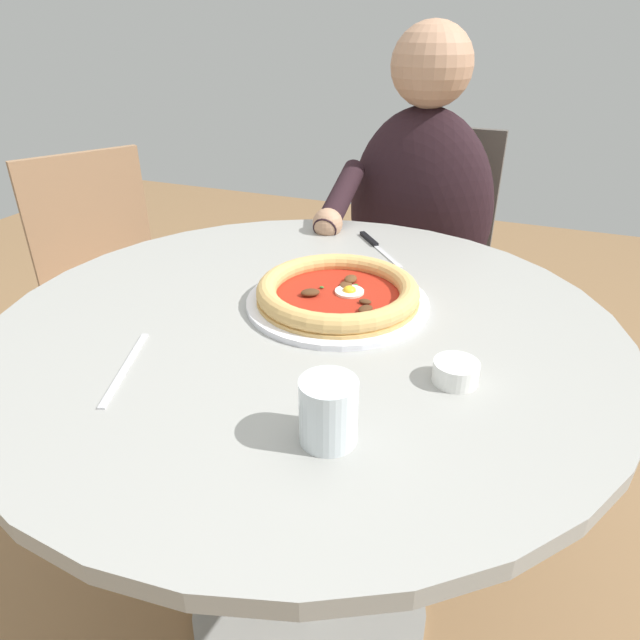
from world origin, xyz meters
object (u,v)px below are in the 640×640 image
(water_glass, at_px, (328,414))
(cafe_chair_diner, at_px, (426,257))
(diner_person, at_px, (413,275))
(fork_utensil, at_px, (125,368))
(pizza_on_plate, at_px, (338,294))
(ramekin_capers, at_px, (456,371))
(cafe_chair_spare_near, at_px, (109,268))
(dining_table, at_px, (307,398))
(steak_knife, at_px, (374,244))

(water_glass, height_order, cafe_chair_diner, cafe_chair_diner)
(diner_person, height_order, cafe_chair_diner, diner_person)
(fork_utensil, distance_m, cafe_chair_diner, 1.13)
(pizza_on_plate, xyz_separation_m, fork_utensil, (0.21, 0.30, -0.02))
(diner_person, bearing_deg, fork_utensil, 77.80)
(water_glass, distance_m, ramekin_capers, 0.21)
(ramekin_capers, bearing_deg, diner_person, -73.88)
(ramekin_capers, bearing_deg, pizza_on_plate, -34.89)
(cafe_chair_diner, relative_size, cafe_chair_spare_near, 1.09)
(ramekin_capers, relative_size, diner_person, 0.05)
(dining_table, relative_size, steak_knife, 6.23)
(fork_utensil, distance_m, cafe_chair_spare_near, 1.02)
(fork_utensil, bearing_deg, pizza_on_plate, -124.79)
(cafe_chair_diner, bearing_deg, pizza_on_plate, 89.73)
(pizza_on_plate, height_order, diner_person, diner_person)
(steak_knife, distance_m, diner_person, 0.41)
(dining_table, xyz_separation_m, cafe_chair_spare_near, (0.87, -0.48, -0.08))
(cafe_chair_diner, bearing_deg, steak_knife, 86.67)
(pizza_on_plate, distance_m, diner_person, 0.68)
(pizza_on_plate, relative_size, ramekin_capers, 5.06)
(water_glass, bearing_deg, steak_knife, -77.90)
(ramekin_capers, bearing_deg, water_glass, 55.99)
(pizza_on_plate, distance_m, cafe_chair_spare_near, 1.03)
(steak_knife, distance_m, cafe_chair_spare_near, 0.92)
(fork_utensil, bearing_deg, water_glass, 174.10)
(dining_table, height_order, cafe_chair_diner, cafe_chair_diner)
(fork_utensil, xyz_separation_m, diner_person, (-0.20, -0.94, -0.21))
(ramekin_capers, xyz_separation_m, fork_utensil, (0.44, 0.14, -0.01))
(pizza_on_plate, xyz_separation_m, cafe_chair_diner, (-0.00, -0.79, -0.23))
(water_glass, xyz_separation_m, cafe_chair_spare_near, (1.01, -0.75, -0.28))
(steak_knife, height_order, cafe_chair_diner, cafe_chair_diner)
(water_glass, distance_m, cafe_chair_diner, 1.15)
(ramekin_capers, height_order, cafe_chair_spare_near, cafe_chair_spare_near)
(steak_knife, height_order, cafe_chair_spare_near, cafe_chair_spare_near)
(dining_table, distance_m, diner_person, 0.71)
(cafe_chair_diner, bearing_deg, diner_person, 86.85)
(dining_table, relative_size, fork_utensil, 5.71)
(dining_table, distance_m, pizza_on_plate, 0.20)
(dining_table, relative_size, cafe_chair_diner, 1.13)
(diner_person, bearing_deg, ramekin_capers, 106.12)
(diner_person, bearing_deg, steak_knife, 86.60)
(fork_utensil, bearing_deg, diner_person, -102.20)
(pizza_on_plate, distance_m, water_glass, 0.35)
(dining_table, relative_size, water_glass, 12.64)
(water_glass, relative_size, cafe_chair_spare_near, 0.10)
(ramekin_capers, bearing_deg, cafe_chair_diner, -76.68)
(dining_table, distance_m, water_glass, 0.37)
(pizza_on_plate, relative_size, cafe_chair_diner, 0.35)
(dining_table, relative_size, cafe_chair_spare_near, 1.23)
(pizza_on_plate, distance_m, fork_utensil, 0.37)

